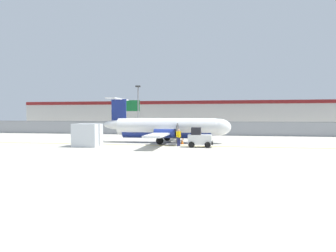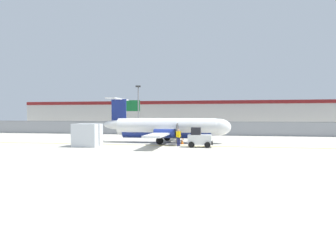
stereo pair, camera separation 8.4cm
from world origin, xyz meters
TOP-DOWN VIEW (x-y plane):
  - ground_plane at (0.00, 2.00)m, footprint 140.00×140.00m
  - perimeter_fence at (0.00, 18.00)m, footprint 98.00×0.10m
  - parking_lot_strip at (0.00, 29.50)m, footprint 98.00×17.00m
  - background_building at (0.00, 47.99)m, footprint 91.00×8.10m
  - commuter_airplane at (-0.11, 5.15)m, footprint 14.32×16.02m
  - baggage_tug at (3.58, 1.07)m, footprint 2.35×1.41m
  - ground_crew_worker at (1.51, 1.67)m, footprint 0.48×0.48m
  - cargo_container at (-7.16, -0.22)m, footprint 2.44×2.01m
  - traffic_cone_near_left at (1.56, 3.90)m, footprint 0.36×0.36m
  - traffic_cone_near_right at (-1.11, 5.67)m, footprint 0.36×0.36m
  - parked_car_0 at (-13.18, 33.77)m, footprint 4.22×2.05m
  - parked_car_1 at (-8.00, 25.00)m, footprint 4.35×2.33m
  - parked_car_2 at (-2.78, 32.57)m, footprint 4.29×2.18m
  - parked_car_3 at (2.70, 26.73)m, footprint 4.22×2.04m
  - parked_car_4 at (9.01, 29.95)m, footprint 4.32×2.27m
  - parked_car_5 at (13.51, 25.80)m, footprint 4.35×2.33m
  - apron_light_pole at (-6.19, 14.15)m, footprint 0.70×0.30m
  - highway_sign at (-9.51, 20.34)m, footprint 3.60×0.14m

SIDE VIEW (x-z plane):
  - ground_plane at x=0.00m, z-range 0.00..0.01m
  - parking_lot_strip at x=0.00m, z-range 0.00..0.12m
  - traffic_cone_near_left at x=1.56m, z-range -0.01..0.63m
  - traffic_cone_near_right at x=-1.11m, z-range -0.01..0.63m
  - baggage_tug at x=3.58m, z-range -0.08..1.80m
  - parked_car_0 at x=-13.18m, z-range 0.10..1.68m
  - parked_car_1 at x=-8.00m, z-range 0.10..1.68m
  - parked_car_2 at x=-2.78m, z-range 0.10..1.68m
  - parked_car_3 at x=2.70m, z-range 0.10..1.68m
  - parked_car_4 at x=9.01m, z-range 0.10..1.68m
  - parked_car_5 at x=13.51m, z-range 0.10..1.68m
  - ground_crew_worker at x=1.51m, z-range 0.10..1.80m
  - cargo_container at x=-7.16m, z-range 0.00..2.20m
  - perimeter_fence at x=0.00m, z-range 0.07..2.17m
  - commuter_airplane at x=-0.11m, z-range -0.86..4.06m
  - background_building at x=0.00m, z-range 0.01..6.51m
  - highway_sign at x=-9.51m, z-range 1.39..6.89m
  - apron_light_pole at x=-6.19m, z-range 0.67..7.94m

